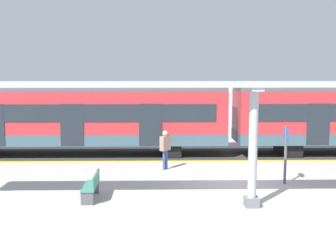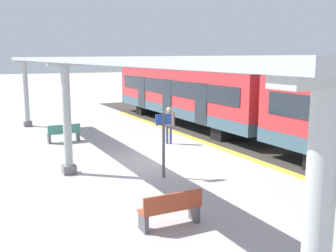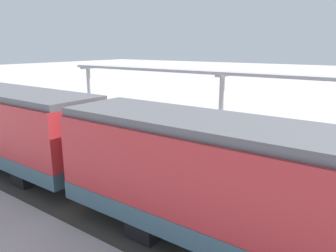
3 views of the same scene
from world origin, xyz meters
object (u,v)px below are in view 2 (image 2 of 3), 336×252
canopy_pillar_nearest (26,93)px  bench_mid_platform (64,133)px  bench_near_end (171,209)px  platform_info_sign (164,138)px  passenger_waiting_near_edge (169,121)px  train_near_carriage (187,93)px  canopy_pillar_second (67,118)px

canopy_pillar_nearest → bench_mid_platform: size_ratio=2.52×
bench_near_end → platform_info_sign: (-1.55, -3.56, 0.89)m
bench_near_end → platform_info_sign: platform_info_sign is taller
bench_mid_platform → passenger_waiting_near_edge: passenger_waiting_near_edge is taller
canopy_pillar_nearest → train_near_carriage: bearing=158.4°
bench_mid_platform → canopy_pillar_second: bearing=79.7°
canopy_pillar_nearest → passenger_waiting_near_edge: bearing=123.6°
bench_near_end → bench_mid_platform: size_ratio=1.00×
bench_near_end → passenger_waiting_near_edge: 9.04m
canopy_pillar_nearest → bench_near_end: 15.99m
passenger_waiting_near_edge → canopy_pillar_second: bearing=27.1°
train_near_carriage → canopy_pillar_second: 11.14m
train_near_carriage → bench_near_end: 14.59m
canopy_pillar_nearest → bench_near_end: size_ratio=2.52×
canopy_pillar_second → bench_mid_platform: bearing=-100.3°
bench_near_end → passenger_waiting_near_edge: (-4.04, -8.06, 0.62)m
passenger_waiting_near_edge → bench_mid_platform: bearing=-30.5°
train_near_carriage → canopy_pillar_second: bearing=39.4°
platform_info_sign → bench_near_end: bearing=66.4°
canopy_pillar_nearest → passenger_waiting_near_edge: canopy_pillar_nearest is taller
passenger_waiting_near_edge → bench_near_end: bearing=63.4°
canopy_pillar_second → bench_mid_platform: canopy_pillar_second is taller
canopy_pillar_nearest → bench_near_end: (-1.16, 15.88, -1.48)m
canopy_pillar_nearest → platform_info_sign: (-2.71, 12.32, -0.59)m
canopy_pillar_nearest → canopy_pillar_second: bearing=90.0°
train_near_carriage → bench_mid_platform: bearing=13.9°
train_near_carriage → bench_mid_platform: train_near_carriage is taller
bench_mid_platform → canopy_pillar_nearest: bearing=-80.0°
platform_info_sign → passenger_waiting_near_edge: (-2.49, -4.50, -0.26)m
bench_near_end → passenger_waiting_near_edge: size_ratio=0.88×
canopy_pillar_second → passenger_waiting_near_edge: bearing=-152.9°
canopy_pillar_nearest → platform_info_sign: 12.63m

